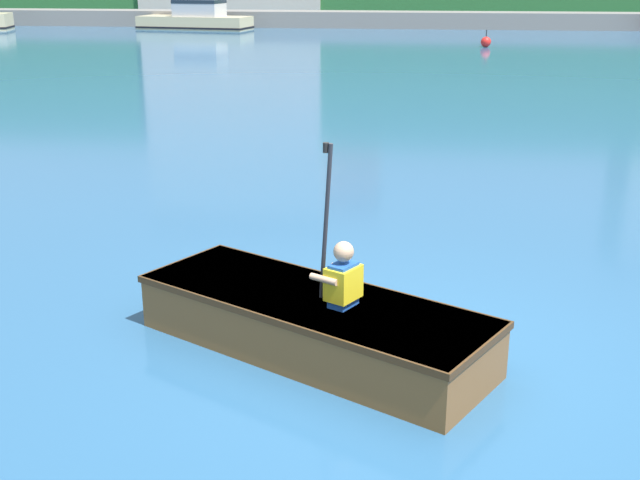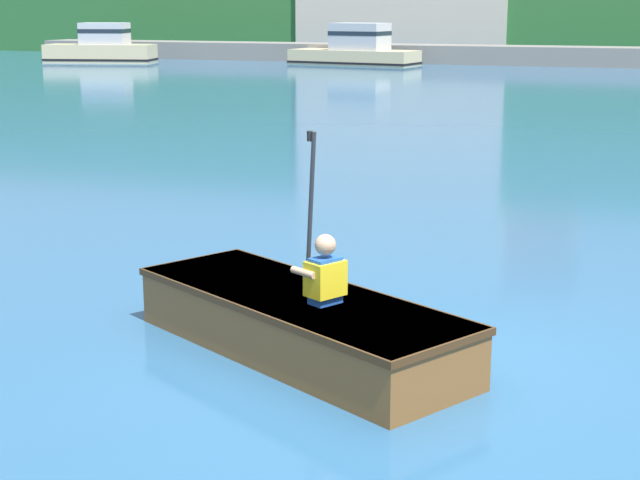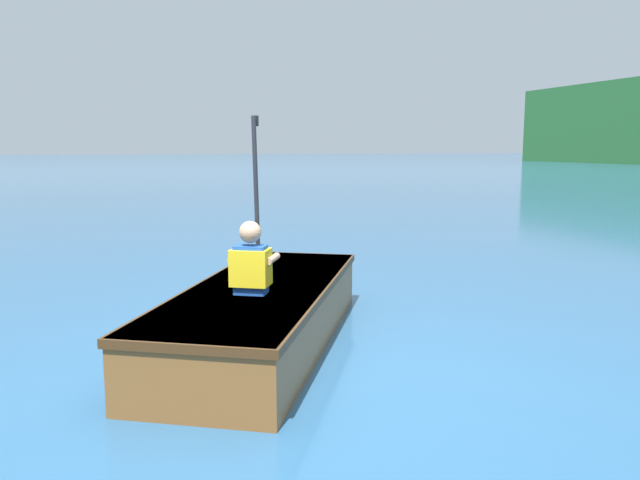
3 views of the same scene
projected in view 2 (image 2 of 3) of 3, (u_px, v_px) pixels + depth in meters
The scene contains 6 objects.
ground_plane at pixel (390, 364), 7.90m from camera, with size 300.00×300.00×0.00m, color #28567F.
marina_dock at pixel (627, 57), 45.99m from camera, with size 62.58×2.40×0.90m.
moored_boat_dock_west_inner at pixel (102, 48), 49.46m from camera, with size 5.75×3.05×1.97m.
moored_boat_dock_center_far at pixel (356, 50), 47.45m from camera, with size 6.56×3.18×1.99m.
rowboat_foreground at pixel (296, 319), 8.12m from camera, with size 3.33×2.53×0.50m.
person_paddler at pixel (324, 271), 7.76m from camera, with size 0.44×0.44×1.36m.
Camera 2 is at (1.95, -7.22, 2.82)m, focal length 55.00 mm.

